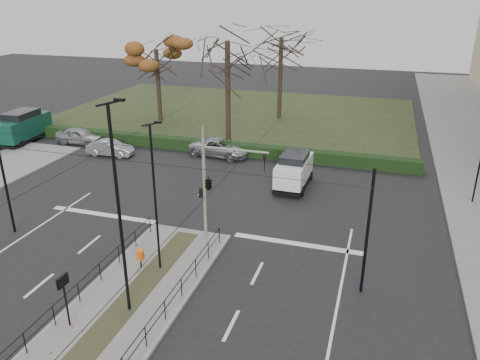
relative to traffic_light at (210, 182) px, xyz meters
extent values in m
plane|color=black|center=(-1.41, -4.50, -3.41)|extent=(140.00, 140.00, 0.00)
cube|color=#615F5D|center=(-1.41, -7.00, -3.34)|extent=(4.40, 15.00, 0.14)
cube|color=black|center=(-7.41, 27.50, -3.36)|extent=(38.00, 26.00, 0.10)
cube|color=black|center=(-7.41, 14.10, -2.91)|extent=(38.00, 1.00, 1.00)
cylinder|color=black|center=(-3.46, -0.50, -2.82)|extent=(0.04, 0.04, 0.90)
cylinder|color=black|center=(0.64, -0.50, -2.82)|extent=(0.04, 0.04, 0.90)
cylinder|color=black|center=(-3.46, -7.10, -2.37)|extent=(0.04, 13.20, 0.04)
cylinder|color=black|center=(0.64, -7.10, -2.37)|extent=(0.04, 13.20, 0.04)
cylinder|color=black|center=(-11.01, -2.50, -0.41)|extent=(0.14, 0.14, 6.00)
cylinder|color=black|center=(8.19, -2.50, -0.41)|extent=(0.14, 0.14, 6.00)
cylinder|color=black|center=(-1.41, -3.50, 2.09)|extent=(20.00, 0.02, 0.02)
cylinder|color=black|center=(-1.41, -1.50, 2.09)|extent=(20.00, 0.02, 0.02)
cylinder|color=black|center=(-4.91, -6.50, 1.89)|extent=(0.02, 34.00, 0.02)
cylinder|color=black|center=(2.09, -6.50, 1.89)|extent=(0.02, 34.00, 0.02)
cylinder|color=gray|center=(-0.33, 0.00, -0.46)|extent=(0.17, 0.17, 5.61)
cylinder|color=gray|center=(1.40, 0.00, 1.92)|extent=(3.46, 0.11, 0.11)
imported|color=black|center=(2.91, 0.00, 1.38)|extent=(0.21, 0.23, 0.97)
imported|color=black|center=(-0.09, 0.00, -0.03)|extent=(1.07, 2.18, 0.86)
cube|color=black|center=(-0.52, 0.00, -0.68)|extent=(0.24, 0.17, 0.54)
sphere|color=#FF0C0C|center=(-0.63, 0.00, -0.51)|extent=(0.12, 0.12, 0.12)
sphere|color=#0CE533|center=(-0.63, 0.00, -0.81)|extent=(0.12, 0.12, 0.12)
cylinder|color=black|center=(-2.24, -3.85, -3.04)|extent=(0.07, 0.07, 0.46)
cylinder|color=#E75A0D|center=(-2.24, -3.85, -2.58)|extent=(0.36, 0.36, 0.50)
cylinder|color=black|center=(-2.91, -8.57, -2.16)|extent=(0.08, 0.08, 2.22)
cube|color=black|center=(-2.91, -8.57, -1.16)|extent=(0.11, 0.61, 0.47)
cube|color=silver|center=(-2.97, -8.57, -1.16)|extent=(0.02, 0.53, 0.39)
cylinder|color=black|center=(-1.11, -6.95, 1.16)|extent=(0.13, 0.13, 8.85)
cube|color=black|center=(-0.61, -6.95, 5.75)|extent=(0.39, 0.15, 0.11)
cylinder|color=black|center=(-1.32, -3.63, 0.34)|extent=(0.11, 0.11, 7.21)
cube|color=black|center=(-0.91, -3.63, 4.08)|extent=(0.32, 0.13, 0.09)
imported|color=#97989E|center=(-17.38, 12.90, -2.68)|extent=(4.32, 1.88, 1.45)
imported|color=#97989E|center=(-13.02, 10.88, -2.77)|extent=(3.95, 1.61, 1.27)
imported|color=#97989E|center=(-4.32, 13.50, -2.70)|extent=(5.31, 2.89, 1.41)
cube|color=white|center=(2.80, 8.83, -2.19)|extent=(1.97, 4.47, 1.43)
cube|color=black|center=(2.80, 8.83, -1.33)|extent=(1.77, 2.47, 0.67)
cube|color=black|center=(2.80, 8.83, -3.11)|extent=(2.01, 4.56, 0.18)
cylinder|color=black|center=(3.70, 7.35, -3.08)|extent=(0.24, 0.67, 0.66)
cylinder|color=black|center=(1.84, 7.40, -3.08)|extent=(0.24, 0.67, 0.66)
cylinder|color=black|center=(3.77, 10.27, -3.08)|extent=(0.24, 0.67, 0.66)
cylinder|color=black|center=(1.91, 10.32, -3.08)|extent=(0.24, 0.67, 0.66)
cube|color=#0D3B2C|center=(-22.63, 12.04, -2.05)|extent=(2.47, 5.77, 1.73)
cube|color=black|center=(-22.63, 12.04, -1.01)|extent=(2.13, 3.23, 0.81)
cube|color=black|center=(-22.63, 12.04, -3.11)|extent=(2.52, 5.88, 0.18)
cylinder|color=black|center=(-21.46, 10.25, -3.08)|extent=(0.26, 0.67, 0.66)
cylinder|color=black|center=(-23.54, 10.11, -3.08)|extent=(0.26, 0.67, 0.66)
cylinder|color=black|center=(-21.71, 13.96, -3.08)|extent=(0.26, 0.67, 0.66)
cylinder|color=black|center=(-23.80, 13.82, -3.08)|extent=(0.26, 0.67, 0.66)
cylinder|color=black|center=(-14.09, 22.27, 0.32)|extent=(0.44, 0.44, 7.25)
ellipsoid|color=#522A12|center=(-14.09, 22.27, 3.94)|extent=(7.25, 7.25, 4.56)
cylinder|color=black|center=(-2.38, 27.04, 0.82)|extent=(0.44, 0.44, 8.26)
cylinder|color=black|center=(-4.49, 16.21, 1.10)|extent=(0.44, 0.44, 8.81)
camera|label=1|loc=(8.25, -21.19, 9.25)|focal=35.00mm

